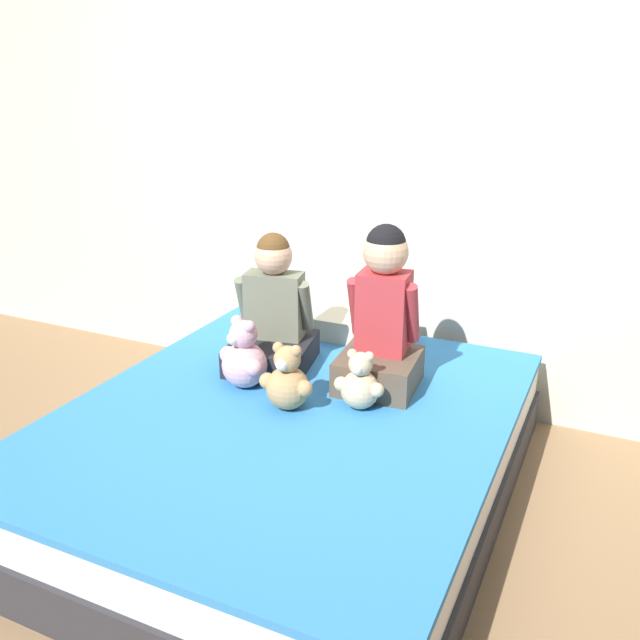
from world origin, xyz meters
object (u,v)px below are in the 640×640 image
(bed, at_px, (289,452))
(child_on_right, at_px, (382,319))
(teddy_bear_held_by_left_child, at_px, (244,358))
(pillow_at_headboard, at_px, (366,328))
(child_on_left, at_px, (273,316))
(teddy_bear_held_by_right_child, at_px, (360,384))
(teddy_bear_between_children, at_px, (287,382))

(bed, height_order, child_on_right, child_on_right)
(teddy_bear_held_by_left_child, distance_m, pillow_at_headboard, 0.78)
(bed, distance_m, child_on_left, 0.63)
(child_on_left, height_order, teddy_bear_held_by_right_child, child_on_left)
(teddy_bear_held_by_left_child, bearing_deg, child_on_right, 50.40)
(bed, bearing_deg, teddy_bear_between_children, 118.35)
(teddy_bear_held_by_left_child, distance_m, teddy_bear_between_children, 0.28)
(bed, distance_m, teddy_bear_held_by_left_child, 0.43)
(child_on_left, distance_m, child_on_right, 0.52)
(child_on_left, bearing_deg, bed, -65.81)
(teddy_bear_held_by_right_child, height_order, pillow_at_headboard, teddy_bear_held_by_right_child)
(teddy_bear_held_by_left_child, height_order, teddy_bear_held_by_right_child, teddy_bear_held_by_left_child)
(teddy_bear_held_by_left_child, relative_size, teddy_bear_between_children, 1.12)
(teddy_bear_held_by_right_child, bearing_deg, child_on_left, 151.87)
(child_on_left, bearing_deg, pillow_at_headboard, 48.13)
(child_on_right, distance_m, teddy_bear_held_by_right_child, 0.31)
(child_on_left, height_order, child_on_right, child_on_right)
(bed, xyz_separation_m, child_on_left, (-0.27, 0.38, 0.42))
(teddy_bear_held_by_right_child, bearing_deg, pillow_at_headboard, 106.48)
(teddy_bear_held_by_right_child, distance_m, pillow_at_headboard, 0.75)
(child_on_left, xyz_separation_m, teddy_bear_between_children, (0.26, -0.37, -0.11))
(child_on_right, bearing_deg, child_on_left, 174.88)
(pillow_at_headboard, bearing_deg, child_on_right, -61.69)
(teddy_bear_between_children, bearing_deg, child_on_left, 125.66)
(child_on_right, height_order, teddy_bear_between_children, child_on_right)
(child_on_left, bearing_deg, child_on_right, -11.31)
(bed, relative_size, pillow_at_headboard, 4.38)
(teddy_bear_held_by_right_child, bearing_deg, teddy_bear_held_by_left_child, 179.57)
(child_on_left, relative_size, teddy_bear_between_children, 2.19)
(teddy_bear_held_by_left_child, xyz_separation_m, pillow_at_headboard, (0.27, 0.73, -0.07))
(bed, relative_size, child_on_left, 3.32)
(child_on_left, bearing_deg, teddy_bear_between_children, -65.56)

